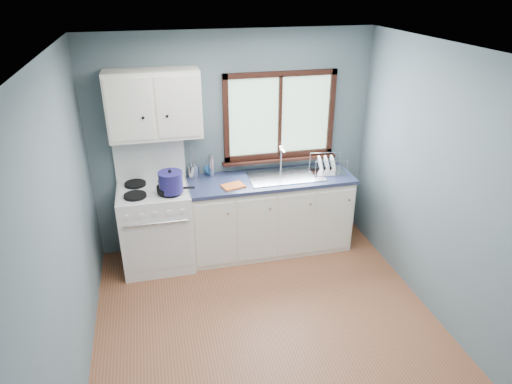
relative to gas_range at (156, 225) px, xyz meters
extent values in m
cube|color=brown|center=(0.95, -1.47, -0.50)|extent=(3.20, 3.60, 0.02)
cube|color=white|center=(0.95, -1.47, 2.02)|extent=(3.20, 3.60, 0.02)
cube|color=slate|center=(0.95, 0.34, 0.76)|extent=(3.20, 0.02, 2.50)
cube|color=slate|center=(-0.66, -1.47, 0.76)|extent=(0.02, 3.60, 2.50)
cube|color=slate|center=(2.56, -1.47, 0.76)|extent=(0.02, 3.60, 2.50)
cube|color=white|center=(0.00, -0.01, -0.03)|extent=(0.76, 0.65, 0.92)
cube|color=white|center=(0.00, 0.30, 0.65)|extent=(0.76, 0.05, 0.44)
cube|color=silver|center=(0.00, -0.01, 0.43)|extent=(0.72, 0.59, 0.01)
cylinder|color=black|center=(-0.18, -0.16, 0.45)|extent=(0.23, 0.23, 0.03)
cylinder|color=black|center=(0.18, -0.16, 0.45)|extent=(0.23, 0.23, 0.03)
cylinder|color=black|center=(-0.18, 0.14, 0.45)|extent=(0.23, 0.23, 0.03)
cylinder|color=black|center=(0.18, 0.14, 0.45)|extent=(0.23, 0.23, 0.03)
cylinder|color=silver|center=(0.00, -0.35, 0.21)|extent=(0.66, 0.02, 0.02)
cube|color=silver|center=(0.00, -0.33, -0.09)|extent=(0.66, 0.01, 0.55)
cube|color=white|center=(1.31, 0.02, -0.05)|extent=(1.85, 0.60, 0.88)
cube|color=black|center=(1.31, 0.04, -0.45)|extent=(1.85, 0.54, 0.08)
cube|color=#1F2642|center=(1.31, 0.02, 0.41)|extent=(1.89, 0.64, 0.04)
cube|color=silver|center=(1.49, 0.02, 0.43)|extent=(0.84, 0.46, 0.01)
cube|color=silver|center=(1.29, 0.02, 0.36)|extent=(0.36, 0.40, 0.14)
cube|color=silver|center=(1.69, 0.02, 0.36)|extent=(0.36, 0.40, 0.14)
cylinder|color=silver|center=(1.49, 0.22, 0.57)|extent=(0.02, 0.02, 0.28)
cylinder|color=silver|center=(1.49, 0.15, 0.70)|extent=(0.02, 0.16, 0.02)
sphere|color=silver|center=(1.49, 0.22, 0.71)|extent=(0.04, 0.04, 0.04)
cube|color=#9EC6A8|center=(1.49, 0.32, 1.06)|extent=(1.22, 0.01, 0.92)
cube|color=black|center=(1.49, 0.30, 1.53)|extent=(1.30, 0.05, 0.06)
cube|color=black|center=(1.49, 0.30, 0.59)|extent=(1.30, 0.05, 0.06)
cube|color=black|center=(0.87, 0.30, 1.06)|extent=(0.06, 0.05, 1.00)
cube|color=black|center=(2.10, 0.30, 1.06)|extent=(0.06, 0.05, 1.00)
cube|color=black|center=(1.49, 0.30, 1.06)|extent=(0.03, 0.05, 0.92)
cube|color=black|center=(1.49, 0.27, 0.54)|extent=(1.36, 0.10, 0.03)
cube|color=white|center=(0.10, 0.16, 1.31)|extent=(0.95, 0.32, 0.70)
cube|color=white|center=(-0.14, -0.01, 1.31)|extent=(0.44, 0.01, 0.62)
cube|color=white|center=(0.34, -0.01, 1.31)|extent=(0.44, 0.01, 0.62)
sphere|color=black|center=(-0.02, -0.02, 1.23)|extent=(0.03, 0.03, 0.03)
sphere|color=black|center=(0.22, -0.02, 1.23)|extent=(0.03, 0.03, 0.03)
cylinder|color=black|center=(0.17, -0.15, 0.49)|extent=(0.30, 0.30, 0.05)
cube|color=black|center=(0.36, -0.18, 0.49)|extent=(0.15, 0.05, 0.02)
cylinder|color=navy|center=(0.19, -0.18, 0.57)|extent=(0.26, 0.26, 0.21)
cylinder|color=navy|center=(0.19, -0.18, 0.68)|extent=(0.27, 0.27, 0.01)
sphere|color=black|center=(0.19, -0.18, 0.70)|extent=(0.04, 0.04, 0.04)
cylinder|color=silver|center=(0.47, 0.23, 0.50)|extent=(0.14, 0.14, 0.15)
cylinder|color=silver|center=(0.49, 0.24, 0.66)|extent=(0.01, 0.01, 0.22)
cylinder|color=silver|center=(0.45, 0.24, 0.68)|extent=(0.01, 0.01, 0.26)
cylinder|color=silver|center=(0.47, 0.21, 0.65)|extent=(0.01, 0.01, 0.20)
cylinder|color=silver|center=(0.67, 0.21, 0.56)|extent=(0.06, 0.06, 0.27)
imported|color=#2E77BA|center=(0.66, 0.25, 0.55)|extent=(0.12, 0.12, 0.26)
cube|color=orange|center=(0.85, -0.12, 0.43)|extent=(0.27, 0.23, 0.02)
cube|color=silver|center=(2.00, 0.04, 0.43)|extent=(0.42, 0.34, 0.01)
cylinder|color=silver|center=(1.80, -0.08, 0.52)|extent=(0.01, 0.01, 0.18)
cylinder|color=silver|center=(2.17, -0.12, 0.52)|extent=(0.01, 0.01, 0.18)
cylinder|color=silver|center=(1.84, 0.19, 0.52)|extent=(0.01, 0.01, 0.18)
cylinder|color=silver|center=(2.20, 0.15, 0.52)|extent=(0.01, 0.01, 0.18)
cylinder|color=silver|center=(1.99, -0.10, 0.61)|extent=(0.37, 0.05, 0.01)
cylinder|color=silver|center=(2.02, 0.17, 0.61)|extent=(0.37, 0.05, 0.01)
cylinder|color=white|center=(1.91, 0.05, 0.53)|extent=(0.08, 0.21, 0.20)
cylinder|color=white|center=(1.99, 0.04, 0.53)|extent=(0.08, 0.21, 0.20)
cylinder|color=white|center=(2.06, 0.03, 0.53)|extent=(0.08, 0.21, 0.20)
camera|label=1|loc=(0.06, -4.54, 2.50)|focal=32.00mm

